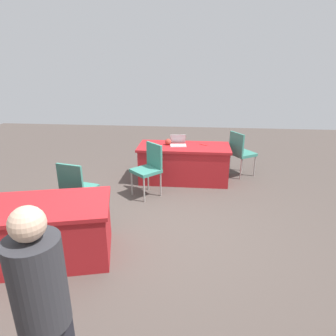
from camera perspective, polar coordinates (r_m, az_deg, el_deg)
name	(u,v)px	position (r m, az deg, el deg)	size (l,w,h in m)	color
ground_plane	(160,227)	(4.59, -1.55, -11.31)	(14.40, 14.40, 0.00)	#4C423D
table_foreground	(184,163)	(6.15, 3.04, 0.95)	(1.86, 0.84, 0.75)	#AD1E23
table_mid_left	(48,231)	(4.07, -22.16, -11.19)	(1.73, 1.25, 0.75)	#AD1E23
chair_near_front	(241,151)	(6.52, 13.79, 3.21)	(0.61, 0.61, 0.97)	#9E9993
chair_tucked_left	(149,166)	(5.42, -3.69, 0.34)	(0.62, 0.62, 0.97)	#9E9993
chair_tucked_right	(77,187)	(4.76, -17.17, -3.50)	(0.53, 0.53, 0.96)	#9E9993
person_attendee_standing	(43,308)	(2.24, -22.93, -23.54)	(0.47, 0.47, 1.62)	#26262D
laptop_silver	(178,143)	(6.06, 1.95, 4.76)	(0.35, 0.33, 0.21)	silver
yarn_ball	(168,142)	(6.08, 0.01, 5.07)	(0.13, 0.13, 0.13)	#B2382D
scissors_red	(203,145)	(6.14, 6.82, 4.49)	(0.18, 0.04, 0.01)	red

